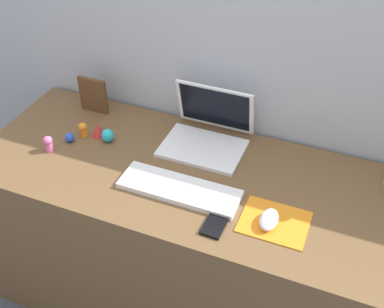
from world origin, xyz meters
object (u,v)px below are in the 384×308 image
keyboard (179,189)px  toy_figurine_orange (83,129)px  laptop (208,130)px  picture_frame (93,95)px  toy_figurine_pink (48,143)px  toy_figurine_red (98,130)px  toy_figurine_blue (69,138)px  cell_phone (216,222)px  mouse (269,220)px  toy_figurine_cyan (108,135)px

keyboard → toy_figurine_orange: size_ratio=6.86×
laptop → picture_frame: 0.50m
toy_figurine_pink → laptop: bearing=27.7°
toy_figurine_red → toy_figurine_blue: 0.11m
keyboard → toy_figurine_orange: (-0.46, 0.15, 0.02)m
toy_figurine_pink → toy_figurine_red: 0.19m
cell_phone → toy_figurine_pink: (-0.70, 0.11, 0.03)m
keyboard → mouse: mouse is taller
laptop → toy_figurine_orange: 0.48m
mouse → toy_figurine_red: (-0.73, 0.20, 0.01)m
toy_figurine_red → toy_figurine_pink: bearing=-128.5°
picture_frame → toy_figurine_cyan: bearing=-46.3°
keyboard → mouse: (0.31, -0.03, 0.01)m
laptop → toy_figurine_blue: 0.52m
mouse → toy_figurine_pink: bearing=176.3°
cell_phone → toy_figurine_red: bearing=157.4°
toy_figurine_red → toy_figurine_blue: toy_figurine_red is taller
toy_figurine_pink → toy_figurine_orange: size_ratio=1.07×
keyboard → toy_figurine_blue: toy_figurine_blue is taller
laptop → toy_figurine_red: bearing=-162.9°
laptop → toy_figurine_blue: size_ratio=7.87×
picture_frame → toy_figurine_pink: size_ratio=2.36×
toy_figurine_cyan → toy_figurine_orange: 0.10m
cell_phone → toy_figurine_blue: (-0.66, 0.18, 0.01)m
toy_figurine_red → laptop: bearing=17.1°
toy_figurine_blue → toy_figurine_red: bearing=43.5°
mouse → toy_figurine_orange: bearing=166.9°
laptop → keyboard: 0.30m
keyboard → toy_figurine_blue: bearing=169.1°
toy_figurine_red → toy_figurine_cyan: bearing=-17.9°
mouse → toy_figurine_pink: size_ratio=1.51×
toy_figurine_pink → picture_frame: bearing=86.6°
laptop → keyboard: laptop is taller
toy_figurine_blue → picture_frame: bearing=95.4°
laptop → toy_figurine_red: (-0.40, -0.12, -0.03)m
picture_frame → mouse: bearing=-22.8°
picture_frame → toy_figurine_orange: (0.05, -0.17, -0.04)m
toy_figurine_red → toy_figurine_orange: size_ratio=0.91×
toy_figurine_pink → toy_figurine_cyan: bearing=38.1°
mouse → toy_figurine_red: size_ratio=1.77×
laptop → toy_figurine_cyan: bearing=-158.2°
mouse → keyboard: bearing=174.0°
picture_frame → toy_figurine_cyan: 0.23m
mouse → laptop: bearing=134.7°
keyboard → toy_figurine_blue: size_ratio=10.76×
cell_phone → toy_figurine_cyan: 0.58m
keyboard → toy_figurine_cyan: size_ratio=7.91×
mouse → toy_figurine_pink: 0.85m
toy_figurine_red → toy_figurine_blue: size_ratio=1.43×
toy_figurine_pink → toy_figurine_blue: 0.08m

